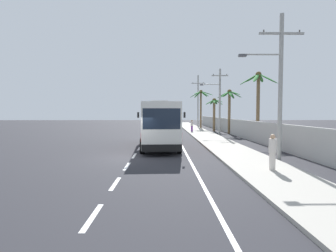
{
  "coord_description": "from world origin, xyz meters",
  "views": [
    {
      "loc": [
        1.94,
        -16.91,
        2.84
      ],
      "look_at": [
        2.27,
        5.42,
        1.7
      ],
      "focal_mm": 29.28,
      "sensor_mm": 36.0,
      "label": 1
    }
  ],
  "objects_px": {
    "palm_nearest": "(258,93)",
    "palm_fourth": "(229,103)",
    "palm_second": "(201,101)",
    "coach_bus_foreground": "(159,123)",
    "motorcycle_beside_bus": "(178,131)",
    "pedestrian_midwalk": "(273,151)",
    "pedestrian_near_kerb": "(192,125)",
    "utility_pole_mid": "(219,99)",
    "utility_pole_nearest": "(279,82)",
    "utility_pole_far": "(198,100)",
    "palm_third": "(214,108)"
  },
  "relations": [
    {
      "from": "palm_nearest",
      "to": "palm_fourth",
      "type": "height_order",
      "value": "palm_nearest"
    },
    {
      "from": "utility_pole_mid",
      "to": "palm_fourth",
      "type": "bearing_deg",
      "value": 43.68
    },
    {
      "from": "coach_bus_foreground",
      "to": "pedestrian_midwalk",
      "type": "height_order",
      "value": "coach_bus_foreground"
    },
    {
      "from": "utility_pole_far",
      "to": "palm_third",
      "type": "relative_size",
      "value": 2.0
    },
    {
      "from": "motorcycle_beside_bus",
      "to": "pedestrian_midwalk",
      "type": "relative_size",
      "value": 1.17
    },
    {
      "from": "pedestrian_near_kerb",
      "to": "palm_nearest",
      "type": "height_order",
      "value": "palm_nearest"
    },
    {
      "from": "pedestrian_near_kerb",
      "to": "utility_pole_mid",
      "type": "relative_size",
      "value": 0.2
    },
    {
      "from": "pedestrian_midwalk",
      "to": "palm_second",
      "type": "bearing_deg",
      "value": 162.94
    },
    {
      "from": "coach_bus_foreground",
      "to": "palm_third",
      "type": "distance_m",
      "value": 19.63
    },
    {
      "from": "pedestrian_near_kerb",
      "to": "utility_pole_nearest",
      "type": "height_order",
      "value": "utility_pole_nearest"
    },
    {
      "from": "palm_third",
      "to": "palm_second",
      "type": "bearing_deg",
      "value": 100.81
    },
    {
      "from": "palm_nearest",
      "to": "utility_pole_far",
      "type": "bearing_deg",
      "value": 96.01
    },
    {
      "from": "utility_pole_nearest",
      "to": "palm_fourth",
      "type": "distance_m",
      "value": 19.64
    },
    {
      "from": "pedestrian_near_kerb",
      "to": "utility_pole_nearest",
      "type": "distance_m",
      "value": 22.55
    },
    {
      "from": "palm_second",
      "to": "palm_third",
      "type": "distance_m",
      "value": 6.27
    },
    {
      "from": "pedestrian_near_kerb",
      "to": "palm_fourth",
      "type": "relative_size",
      "value": 0.28
    },
    {
      "from": "pedestrian_midwalk",
      "to": "palm_nearest",
      "type": "bearing_deg",
      "value": 148.64
    },
    {
      "from": "palm_second",
      "to": "palm_nearest",
      "type": "bearing_deg",
      "value": -81.98
    },
    {
      "from": "pedestrian_near_kerb",
      "to": "utility_pole_mid",
      "type": "height_order",
      "value": "utility_pole_mid"
    },
    {
      "from": "pedestrian_midwalk",
      "to": "utility_pole_far",
      "type": "bearing_deg",
      "value": 162.99
    },
    {
      "from": "pedestrian_midwalk",
      "to": "motorcycle_beside_bus",
      "type": "bearing_deg",
      "value": 175.43
    },
    {
      "from": "coach_bus_foreground",
      "to": "palm_fourth",
      "type": "xyz_separation_m",
      "value": [
        8.83,
        12.94,
        2.08
      ]
    },
    {
      "from": "palm_nearest",
      "to": "palm_third",
      "type": "height_order",
      "value": "palm_nearest"
    },
    {
      "from": "pedestrian_near_kerb",
      "to": "palm_second",
      "type": "relative_size",
      "value": 0.24
    },
    {
      "from": "motorcycle_beside_bus",
      "to": "palm_nearest",
      "type": "xyz_separation_m",
      "value": [
        7.49,
        -5.06,
        4.05
      ]
    },
    {
      "from": "utility_pole_nearest",
      "to": "palm_second",
      "type": "distance_m",
      "value": 30.58
    },
    {
      "from": "palm_fourth",
      "to": "utility_pole_far",
      "type": "bearing_deg",
      "value": 97.11
    },
    {
      "from": "pedestrian_near_kerb",
      "to": "motorcycle_beside_bus",
      "type": "bearing_deg",
      "value": -78.48
    },
    {
      "from": "motorcycle_beside_bus",
      "to": "pedestrian_midwalk",
      "type": "distance_m",
      "value": 19.1
    },
    {
      "from": "utility_pole_nearest",
      "to": "utility_pole_mid",
      "type": "height_order",
      "value": "utility_pole_nearest"
    },
    {
      "from": "pedestrian_midwalk",
      "to": "utility_pole_nearest",
      "type": "xyz_separation_m",
      "value": [
        1.57,
        3.17,
        3.53
      ]
    },
    {
      "from": "coach_bus_foreground",
      "to": "utility_pole_far",
      "type": "relative_size",
      "value": 1.1
    },
    {
      "from": "palm_second",
      "to": "coach_bus_foreground",
      "type": "bearing_deg",
      "value": -105.47
    },
    {
      "from": "pedestrian_midwalk",
      "to": "palm_third",
      "type": "relative_size",
      "value": 0.34
    },
    {
      "from": "utility_pole_nearest",
      "to": "palm_fourth",
      "type": "xyz_separation_m",
      "value": [
        1.83,
        19.54,
        -0.5
      ]
    },
    {
      "from": "utility_pole_nearest",
      "to": "palm_fourth",
      "type": "relative_size",
      "value": 1.46
    },
    {
      "from": "motorcycle_beside_bus",
      "to": "palm_fourth",
      "type": "height_order",
      "value": "palm_fourth"
    },
    {
      "from": "palm_second",
      "to": "utility_pole_far",
      "type": "bearing_deg",
      "value": 88.29
    },
    {
      "from": "motorcycle_beside_bus",
      "to": "palm_third",
      "type": "bearing_deg",
      "value": 57.02
    },
    {
      "from": "pedestrian_near_kerb",
      "to": "utility_pole_far",
      "type": "relative_size",
      "value": 0.16
    },
    {
      "from": "utility_pole_mid",
      "to": "palm_second",
      "type": "height_order",
      "value": "utility_pole_mid"
    },
    {
      "from": "coach_bus_foreground",
      "to": "palm_third",
      "type": "xyz_separation_m",
      "value": [
        7.79,
        17.97,
        1.41
      ]
    },
    {
      "from": "pedestrian_near_kerb",
      "to": "pedestrian_midwalk",
      "type": "distance_m",
      "value": 25.29
    },
    {
      "from": "coach_bus_foreground",
      "to": "utility_pole_nearest",
      "type": "height_order",
      "value": "utility_pole_nearest"
    },
    {
      "from": "palm_fourth",
      "to": "pedestrian_near_kerb",
      "type": "bearing_deg",
      "value": 150.9
    },
    {
      "from": "palm_fourth",
      "to": "motorcycle_beside_bus",
      "type": "bearing_deg",
      "value": -150.17
    },
    {
      "from": "utility_pole_far",
      "to": "palm_nearest",
      "type": "distance_m",
      "value": 25.48
    },
    {
      "from": "coach_bus_foreground",
      "to": "motorcycle_beside_bus",
      "type": "height_order",
      "value": "coach_bus_foreground"
    },
    {
      "from": "pedestrian_near_kerb",
      "to": "utility_pole_nearest",
      "type": "relative_size",
      "value": 0.19
    },
    {
      "from": "utility_pole_nearest",
      "to": "palm_third",
      "type": "bearing_deg",
      "value": 88.18
    }
  ]
}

